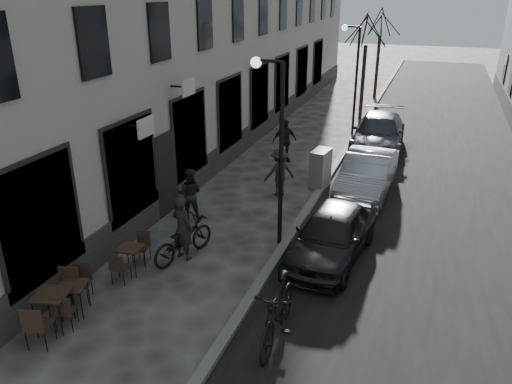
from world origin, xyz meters
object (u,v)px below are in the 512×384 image
Objects in this scene: bistro_set_c at (131,257)px; car_far at (378,133)px; streetlamp_near at (275,134)px; streetlamp_far at (353,68)px; car_mid at (367,174)px; utility_cabinet at (320,169)px; pedestrian_mid at (279,172)px; car_near at (332,234)px; bicycle at (183,239)px; tree_far at (381,22)px; tree_near at (367,30)px; pedestrian_near at (190,194)px; bistro_set_b at (74,296)px; bistro_set_a at (53,307)px; pedestrian_far at (285,141)px; moped at (278,312)px.

car_far is at bearing 66.44° from bistro_set_c.
streetlamp_near is 4.82m from bistro_set_c.
car_mid is at bearing -75.67° from streetlamp_far.
streetlamp_far reaches higher than car_far.
utility_cabinet is 1.67m from pedestrian_mid.
car_near is at bearing 87.74° from pedestrian_mid.
streetlamp_near is 3.05× the size of pedestrian_mid.
car_mid is at bearing -104.99° from bicycle.
tree_far reaches higher than car_mid.
tree_near is 15.16m from pedestrian_near.
bistro_set_b is 1.92m from bistro_set_c.
bistro_set_a is (-3.25, -26.17, -4.16)m from tree_far.
car_mid is at bearing 41.25° from bistro_set_b.
streetlamp_far is 3.36m from tree_near.
pedestrian_far is (-0.88, 3.51, 0.05)m from pedestrian_mid.
streetlamp_far is 2.87× the size of pedestrian_far.
moped is at bearing -87.02° from tree_far.
bistro_set_a is 10.91m from car_mid.
moped is (-0.28, -13.79, -0.07)m from car_far.
pedestrian_far reaches higher than bistro_set_a.
pedestrian_mid is 0.38× the size of car_mid.
bistro_set_b is at bearing 36.76° from pedestrian_mid.
bistro_set_a reaches higher than bistro_set_b.
tree_near is at bearing -132.34° from pedestrian_mid.
car_near is (1.70, -12.30, -2.46)m from streetlamp_far.
pedestrian_far is 4.39m from car_mid.
car_mid is (3.69, -2.38, -0.16)m from pedestrian_far.
moped is (4.55, 1.17, 0.19)m from bistro_set_a.
bistro_set_a is at bearing -121.55° from streetlamp_near.
bicycle is 0.90× the size of moped.
streetlamp_near is 3.59× the size of bistro_set_c.
bistro_set_c is 3.40m from pedestrian_near.
bistro_set_c is at bearing -137.63° from pedestrian_far.
streetlamp_near is at bearing 152.99° from pedestrian_near.
streetlamp_near reaches higher than car_mid.
car_far reaches higher than bistro_set_b.
tree_far is at bearing 98.69° from car_mid.
pedestrian_far is 0.34× the size of car_far.
pedestrian_near is 0.37× the size of car_mid.
pedestrian_mid is 3.03m from car_mid.
pedestrian_far is (1.42, 12.02, 0.38)m from bistro_set_a.
car_mid is at bearing -89.26° from car_far.
pedestrian_near is 0.92× the size of pedestrian_far.
moped is at bearing -93.36° from car_far.
bistro_set_c is at bearing -121.46° from car_mid.
tree_far is at bearing 41.66° from pedestrian_far.
tree_far reaches higher than car_far.
streetlamp_near is 0.97× the size of car_far.
pedestrian_far is at bearing 139.75° from utility_cabinet.
tree_far is (0.00, 6.00, 0.00)m from tree_near.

